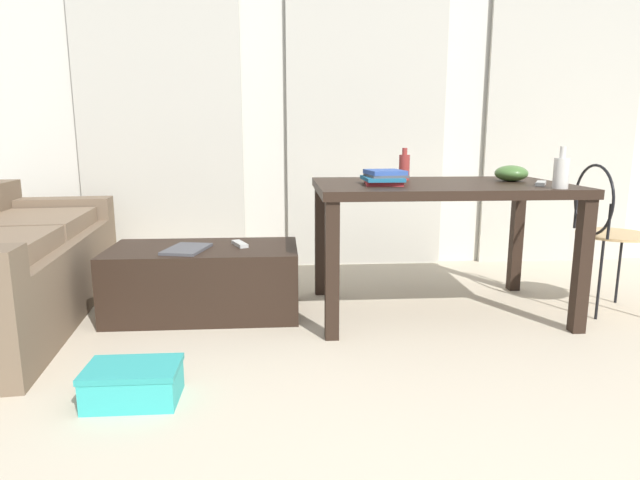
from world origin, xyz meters
The scene contains 14 objects.
ground_plane centered at (0.00, 1.13, 0.00)m, with size 7.35×7.35×0.00m, color beige.
wall_back centered at (0.00, 3.06, 1.24)m, with size 6.19×0.10×2.48m, color silver.
curtains centered at (0.00, 2.98, 1.05)m, with size 4.40×0.03×2.10m.
coffee_table centered at (-1.13, 1.82, 0.20)m, with size 1.09×0.56×0.40m.
craft_table centered at (0.24, 1.76, 0.67)m, with size 1.42×0.90×0.77m.
wire_chair centered at (1.20, 1.69, 0.54)m, with size 0.42×0.42×0.88m.
bottle_near centered at (0.76, 1.40, 0.85)m, with size 0.08×0.08×0.21m.
bottle_far centered at (0.07, 1.95, 0.85)m, with size 0.06×0.06×0.19m.
bowl centered at (0.69, 1.84, 0.82)m, with size 0.19×0.19×0.09m, color #477033.
book_stack centered at (-0.10, 1.69, 0.81)m, with size 0.23×0.30×0.08m.
tv_remote_on_table centered at (0.76, 1.60, 0.78)m, with size 0.05×0.18×0.02m, color #B7B7B2.
tv_remote_primary centered at (-0.92, 1.85, 0.41)m, with size 0.05×0.17×0.02m, color #B7B7B2.
magazine centered at (-1.21, 1.74, 0.41)m, with size 0.20×0.30×0.02m, color #4C4C51.
shoebox centered at (-1.27, 0.76, 0.08)m, with size 0.36×0.24×0.15m.
Camera 1 is at (-0.67, -1.25, 1.04)m, focal length 30.01 mm.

